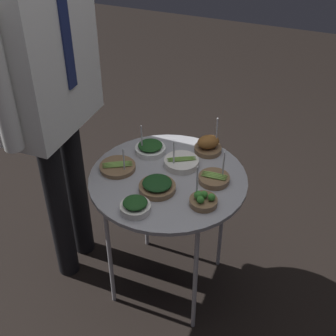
% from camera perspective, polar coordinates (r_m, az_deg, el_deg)
% --- Properties ---
extents(ground_plane, '(8.00, 8.00, 0.00)m').
position_cam_1_polar(ground_plane, '(2.51, 0.00, -13.57)').
color(ground_plane, black).
extents(serving_cart, '(0.69, 0.69, 0.68)m').
position_cam_1_polar(serving_cart, '(2.07, 0.00, -2.15)').
color(serving_cart, '#939399').
rests_on(serving_cart, ground_plane).
extents(bowl_asparagus_back_right, '(0.13, 0.13, 0.15)m').
position_cam_1_polar(bowl_asparagus_back_right, '(2.02, 5.64, -1.27)').
color(bowl_asparagus_back_right, brown).
rests_on(bowl_asparagus_back_right, serving_cart).
extents(bowl_spinach_center, '(0.16, 0.16, 0.05)m').
position_cam_1_polar(bowl_spinach_center, '(1.96, -1.32, -2.18)').
color(bowl_spinach_center, brown).
rests_on(bowl_spinach_center, serving_cart).
extents(bowl_asparagus_front_center, '(0.16, 0.16, 0.14)m').
position_cam_1_polar(bowl_asparagus_front_center, '(2.10, 1.64, 0.71)').
color(bowl_asparagus_front_center, silver).
rests_on(bowl_asparagus_front_center, serving_cart).
extents(bowl_asparagus_front_left, '(0.16, 0.16, 0.13)m').
position_cam_1_polar(bowl_asparagus_front_left, '(2.09, -6.16, 0.15)').
color(bowl_asparagus_front_left, brown).
rests_on(bowl_asparagus_front_left, serving_cart).
extents(bowl_spinach_mid_left, '(0.14, 0.14, 0.15)m').
position_cam_1_polar(bowl_spinach_mid_left, '(2.19, -2.18, 2.45)').
color(bowl_spinach_mid_left, white).
rests_on(bowl_spinach_mid_left, serving_cart).
extents(bowl_spinach_back_left, '(0.12, 0.12, 0.05)m').
position_cam_1_polar(bowl_spinach_back_left, '(1.86, -4.01, -4.64)').
color(bowl_spinach_back_left, silver).
rests_on(bowl_spinach_back_left, serving_cart).
extents(bowl_broccoli_front_right, '(0.12, 0.12, 0.18)m').
position_cam_1_polar(bowl_broccoli_front_right, '(1.89, 4.31, -3.91)').
color(bowl_broccoli_front_right, brown).
rests_on(bowl_broccoli_front_right, serving_cart).
extents(bowl_roast_mid_right, '(0.13, 0.13, 0.18)m').
position_cam_1_polar(bowl_roast_mid_right, '(2.19, 4.93, 2.81)').
color(bowl_roast_mid_right, brown).
rests_on(bowl_roast_mid_right, serving_cart).
extents(waiter_figure, '(0.64, 0.24, 1.72)m').
position_cam_1_polar(waiter_figure, '(2.03, -14.53, 10.93)').
color(waiter_figure, black).
rests_on(waiter_figure, ground_plane).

